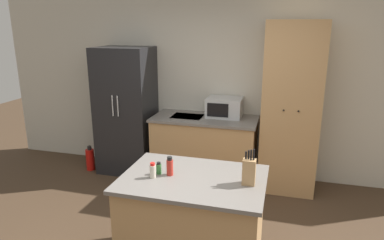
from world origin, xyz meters
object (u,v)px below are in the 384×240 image
pantry_cabinet (291,109)px  spice_bottle_short_red (153,171)px  fire_extinguisher (90,159)px  refrigerator (126,111)px  spice_bottle_tall_dark (170,167)px  knife_block (249,171)px  microwave (224,107)px  spice_bottle_amber_oil (159,168)px

pantry_cabinet → spice_bottle_short_red: 2.35m
spice_bottle_short_red → fire_extinguisher: (-1.81, 1.84, -0.82)m
refrigerator → spice_bottle_tall_dark: 2.37m
refrigerator → knife_block: 2.83m
microwave → spice_bottle_short_red: bearing=-96.5°
knife_block → spice_bottle_amber_oil: 0.80m
pantry_cabinet → fire_extinguisher: 3.12m
microwave → spice_bottle_short_red: microwave is taller
spice_bottle_tall_dark → fire_extinguisher: spice_bottle_tall_dark is taller
spice_bottle_tall_dark → spice_bottle_amber_oil: size_ratio=1.56×
knife_block → microwave: bearing=105.7°
pantry_cabinet → fire_extinguisher: bearing=-176.0°
refrigerator → spice_bottle_amber_oil: size_ratio=17.25×
spice_bottle_short_red → spice_bottle_amber_oil: (0.02, 0.09, -0.01)m
microwave → fire_extinguisher: 2.26m
spice_bottle_tall_dark → spice_bottle_short_red: spice_bottle_tall_dark is taller
pantry_cabinet → spice_bottle_tall_dark: (-1.02, -1.96, -0.13)m
refrigerator → fire_extinguisher: refrigerator is taller
knife_block → fire_extinguisher: size_ratio=0.80×
spice_bottle_tall_dark → spice_bottle_amber_oil: bearing=-179.1°
spice_bottle_amber_oil → fire_extinguisher: size_ratio=0.28×
knife_block → spice_bottle_short_red: size_ratio=2.27×
spice_bottle_tall_dark → spice_bottle_short_red: size_ratio=1.24×
pantry_cabinet → microwave: bearing=174.4°
knife_block → spice_bottle_tall_dark: bearing=-179.7°
microwave → spice_bottle_short_red: (-0.24, -2.14, -0.08)m
spice_bottle_tall_dark → pantry_cabinet: bearing=62.5°
refrigerator → spice_bottle_tall_dark: refrigerator is taller
spice_bottle_amber_oil → spice_bottle_short_red: bearing=-104.3°
refrigerator → pantry_cabinet: size_ratio=0.84×
refrigerator → spice_bottle_short_red: refrigerator is taller
spice_bottle_short_red → fire_extinguisher: spice_bottle_short_red is taller
pantry_cabinet → spice_bottle_tall_dark: bearing=-117.5°
knife_block → fire_extinguisher: bearing=146.3°
pantry_cabinet → microwave: 0.91m
refrigerator → spice_bottle_tall_dark: size_ratio=11.07×
spice_bottle_tall_dark → refrigerator: bearing=125.1°
microwave → knife_block: 2.12m
refrigerator → fire_extinguisher: (-0.57, -0.18, -0.78)m
knife_block → spice_bottle_short_red: (-0.82, -0.09, -0.05)m
refrigerator → spice_bottle_amber_oil: 2.31m
pantry_cabinet → knife_block: 1.99m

